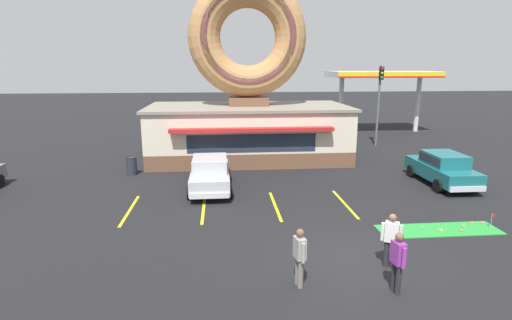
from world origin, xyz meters
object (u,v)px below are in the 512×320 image
at_px(pedestrian_hooded_kid, 300,255).
at_px(trash_bin, 132,166).
at_px(car_silver, 210,172).
at_px(traffic_light_pole, 379,95).
at_px(golf_ball, 422,227).
at_px(putting_flag_pin, 493,217).
at_px(car_teal, 443,167).
at_px(pedestrian_blue_sweater_man, 398,260).
at_px(pedestrian_leather_jacket_man, 391,238).

relative_size(pedestrian_hooded_kid, trash_bin, 1.66).
bearing_deg(car_silver, traffic_light_pole, 39.17).
bearing_deg(car_silver, golf_ball, -34.33).
xyz_separation_m(putting_flag_pin, car_teal, (1.21, 5.54, 0.43)).
distance_m(car_teal, pedestrian_blue_sweater_man, 11.25).
xyz_separation_m(putting_flag_pin, pedestrian_leather_jacket_man, (-4.85, -2.39, 0.47)).
height_order(car_silver, pedestrian_blue_sweater_man, pedestrian_blue_sweater_man).
bearing_deg(pedestrian_leather_jacket_man, pedestrian_hooded_kid, -164.93).
bearing_deg(trash_bin, traffic_light_pole, 22.09).
bearing_deg(golf_ball, pedestrian_leather_jacket_man, -131.86).
height_order(car_teal, pedestrian_blue_sweater_man, pedestrian_blue_sweater_man).
height_order(pedestrian_hooded_kid, pedestrian_leather_jacket_man, pedestrian_leather_jacket_man).
xyz_separation_m(golf_ball, traffic_light_pole, (4.15, 15.03, 3.66)).
bearing_deg(car_teal, trash_bin, 168.45).
distance_m(pedestrian_leather_jacket_man, traffic_light_pole, 19.10).
distance_m(pedestrian_blue_sweater_man, pedestrian_leather_jacket_man, 1.35).
height_order(putting_flag_pin, trash_bin, trash_bin).
xyz_separation_m(pedestrian_blue_sweater_man, trash_bin, (-9.28, 12.43, -0.41)).
relative_size(putting_flag_pin, pedestrian_blue_sweater_man, 0.33).
height_order(car_silver, traffic_light_pole, traffic_light_pole).
bearing_deg(trash_bin, golf_ball, -34.97).
relative_size(putting_flag_pin, car_teal, 0.12).
relative_size(putting_flag_pin, pedestrian_leather_jacket_man, 0.33).
distance_m(putting_flag_pin, car_silver, 11.67).
xyz_separation_m(car_silver, trash_bin, (-4.30, 3.13, -0.37)).
distance_m(pedestrian_blue_sweater_man, pedestrian_hooded_kid, 2.50).
bearing_deg(traffic_light_pole, trash_bin, -157.91).
relative_size(pedestrian_hooded_kid, pedestrian_leather_jacket_man, 0.99).
xyz_separation_m(putting_flag_pin, trash_bin, (-14.52, 8.75, 0.06)).
distance_m(putting_flag_pin, pedestrian_leather_jacket_man, 5.42).
relative_size(golf_ball, pedestrian_blue_sweater_man, 0.03).
height_order(putting_flag_pin, pedestrian_blue_sweater_man, pedestrian_blue_sweater_man).
height_order(golf_ball, putting_flag_pin, putting_flag_pin).
relative_size(trash_bin, traffic_light_pole, 0.17).
xyz_separation_m(car_teal, traffic_light_pole, (0.50, 9.80, 2.84)).
relative_size(golf_ball, traffic_light_pole, 0.01).
xyz_separation_m(putting_flag_pin, traffic_light_pole, (1.71, 15.33, 3.27)).
bearing_deg(pedestrian_hooded_kid, traffic_light_pole, 63.08).
distance_m(pedestrian_blue_sweater_man, trash_bin, 15.52).
distance_m(car_teal, pedestrian_hooded_kid, 12.42).
bearing_deg(car_teal, car_silver, 179.61).
height_order(golf_ball, car_teal, car_teal).
bearing_deg(traffic_light_pole, pedestrian_blue_sweater_man, -110.06).
bearing_deg(pedestrian_blue_sweater_man, putting_flag_pin, 35.11).
bearing_deg(car_silver, car_teal, -0.39).
distance_m(pedestrian_leather_jacket_man, trash_bin, 14.75).
height_order(golf_ball, traffic_light_pole, traffic_light_pole).
bearing_deg(car_teal, pedestrian_leather_jacket_man, -127.38).
relative_size(pedestrian_leather_jacket_man, traffic_light_pole, 0.28).
bearing_deg(trash_bin, putting_flag_pin, -31.08).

